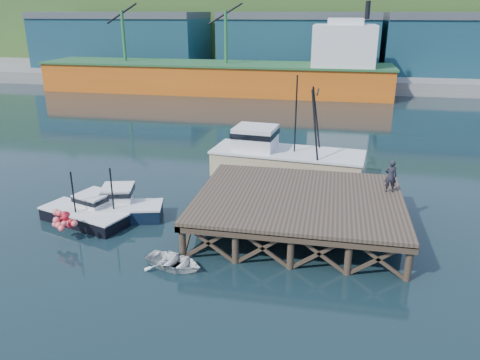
% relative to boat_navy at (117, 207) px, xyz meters
% --- Properties ---
extents(ground, '(300.00, 300.00, 0.00)m').
position_rel_boat_navy_xyz_m(ground, '(5.90, 0.61, -0.72)').
color(ground, black).
rests_on(ground, ground).
extents(wharf, '(12.00, 10.00, 2.62)m').
position_rel_boat_navy_xyz_m(wharf, '(11.40, 0.43, 1.22)').
color(wharf, brown).
rests_on(wharf, ground).
extents(far_quay, '(160.00, 40.00, 2.00)m').
position_rel_boat_navy_xyz_m(far_quay, '(5.90, 70.61, 0.28)').
color(far_quay, gray).
rests_on(far_quay, ground).
extents(warehouse_left, '(32.00, 16.00, 9.00)m').
position_rel_boat_navy_xyz_m(warehouse_left, '(-29.10, 65.61, 5.78)').
color(warehouse_left, '#194553').
rests_on(warehouse_left, far_quay).
extents(warehouse_mid, '(28.00, 16.00, 9.00)m').
position_rel_boat_navy_xyz_m(warehouse_mid, '(5.90, 65.61, 5.78)').
color(warehouse_mid, '#194553').
rests_on(warehouse_mid, far_quay).
extents(warehouse_right, '(30.00, 16.00, 9.00)m').
position_rel_boat_navy_xyz_m(warehouse_right, '(35.90, 65.61, 5.78)').
color(warehouse_right, '#194553').
rests_on(warehouse_right, far_quay).
extents(cargo_ship, '(55.50, 10.00, 13.75)m').
position_rel_boat_navy_xyz_m(cargo_ship, '(-2.56, 48.61, 2.59)').
color(cargo_ship, orange).
rests_on(cargo_ship, ground).
extents(hillside, '(220.00, 50.00, 22.00)m').
position_rel_boat_navy_xyz_m(hillside, '(5.90, 100.61, 10.28)').
color(hillside, '#2D511E').
rests_on(hillside, ground).
extents(boat_navy, '(6.08, 3.90, 3.59)m').
position_rel_boat_navy_xyz_m(boat_navy, '(0.00, 0.00, 0.00)').
color(boat_navy, black).
rests_on(boat_navy, ground).
extents(boat_black, '(6.08, 5.04, 3.53)m').
position_rel_boat_navy_xyz_m(boat_black, '(-1.57, -0.96, -0.07)').
color(boat_black, black).
rests_on(boat_black, ground).
extents(trawler, '(12.21, 5.42, 7.92)m').
position_rel_boat_navy_xyz_m(trawler, '(9.46, 10.20, 0.91)').
color(trawler, '#D8BD8B').
rests_on(trawler, ground).
extents(dinghy, '(3.62, 3.00, 0.65)m').
position_rel_boat_navy_xyz_m(dinghy, '(5.56, -5.19, -0.40)').
color(dinghy, white).
rests_on(dinghy, ground).
extents(dockworker, '(0.75, 0.51, 1.98)m').
position_rel_boat_navy_xyz_m(dockworker, '(16.65, 2.42, 2.39)').
color(dockworker, black).
rests_on(dockworker, wharf).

